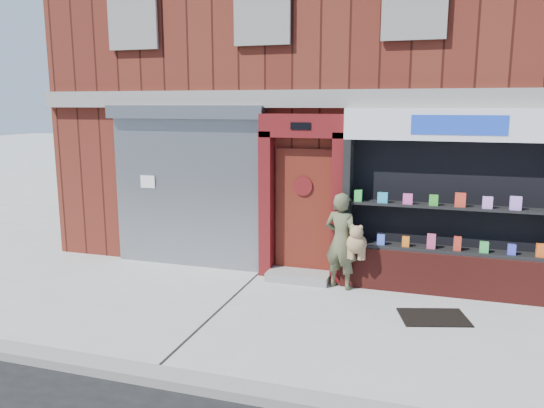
% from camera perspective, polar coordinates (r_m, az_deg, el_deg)
% --- Properties ---
extents(ground, '(80.00, 80.00, 0.00)m').
position_cam_1_polar(ground, '(7.76, 5.14, -12.58)').
color(ground, '#9E9E99').
rests_on(ground, ground).
extents(curb, '(60.00, 0.30, 0.12)m').
position_cam_1_polar(curb, '(5.87, 0.33, -20.03)').
color(curb, gray).
rests_on(curb, ground).
extents(building, '(12.00, 8.16, 8.00)m').
position_cam_1_polar(building, '(13.09, 11.30, 14.61)').
color(building, '#571C14').
rests_on(building, ground).
extents(shutter_bay, '(3.10, 0.30, 3.04)m').
position_cam_1_polar(shutter_bay, '(10.06, -9.18, 2.89)').
color(shutter_bay, gray).
rests_on(shutter_bay, ground).
extents(red_door_bay, '(1.52, 0.58, 2.90)m').
position_cam_1_polar(red_door_bay, '(9.25, 3.24, 0.70)').
color(red_door_bay, '#5D1012').
rests_on(red_door_bay, ground).
extents(pharmacy_bay, '(3.50, 0.41, 3.00)m').
position_cam_1_polar(pharmacy_bay, '(8.95, 18.83, -0.75)').
color(pharmacy_bay, '#591A15').
rests_on(pharmacy_bay, ground).
extents(woman, '(0.79, 0.59, 1.63)m').
position_cam_1_polar(woman, '(8.91, 7.65, -3.96)').
color(woman, '#515437').
rests_on(woman, ground).
extents(doormat, '(1.09, 0.90, 0.02)m').
position_cam_1_polar(doormat, '(8.22, 16.99, -11.58)').
color(doormat, black).
rests_on(doormat, ground).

